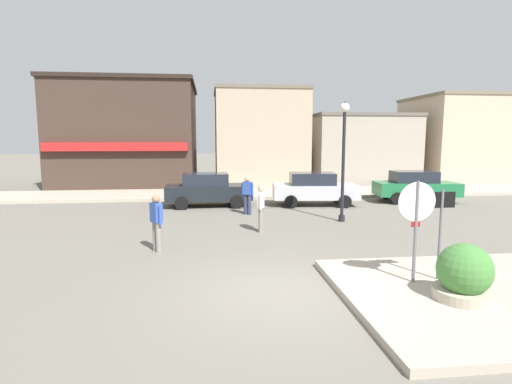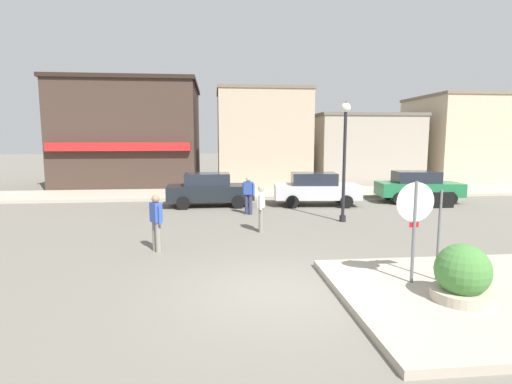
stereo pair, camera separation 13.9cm
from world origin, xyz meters
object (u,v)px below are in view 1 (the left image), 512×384
object	(u,v)px
pedestrian_crossing_near	(247,194)
pedestrian_kerb_side	(157,221)
parked_car_second	(314,188)
parked_car_third	(415,186)
planter	(464,278)
pedestrian_crossing_far	(261,207)
one_way_sign	(441,225)
lamp_post	(344,144)
stop_sign	(416,218)
parked_car_nearest	(208,189)

from	to	relation	value
pedestrian_crossing_near	pedestrian_kerb_side	distance (m)	6.09
parked_car_second	parked_car_third	distance (m)	5.32
planter	pedestrian_crossing_far	world-z (taller)	pedestrian_crossing_far
one_way_sign	pedestrian_kerb_side	xyz separation A→B (m)	(-6.36, 3.39, -0.46)
one_way_sign	lamp_post	world-z (taller)	lamp_post
stop_sign	one_way_sign	xyz separation A→B (m)	(0.61, 0.10, -0.19)
stop_sign	pedestrian_kerb_side	xyz separation A→B (m)	(-5.75, 3.49, -0.65)
planter	lamp_post	xyz separation A→B (m)	(0.31, 7.91, 2.40)
parked_car_second	pedestrian_kerb_side	bearing A→B (deg)	-131.59
planter	parked_car_nearest	bearing A→B (deg)	111.80
planter	pedestrian_kerb_side	world-z (taller)	pedestrian_kerb_side
stop_sign	planter	bearing A→B (deg)	-64.29
stop_sign	one_way_sign	bearing A→B (deg)	9.45
stop_sign	lamp_post	bearing A→B (deg)	83.58
stop_sign	pedestrian_crossing_far	size ratio (longest dim) A/B	1.43
parked_car_nearest	pedestrian_crossing_far	bearing A→B (deg)	-71.84
pedestrian_crossing_near	planter	bearing A→B (deg)	-71.97
parked_car_nearest	parked_car_third	size ratio (longest dim) A/B	0.97
one_way_sign	planter	bearing A→B (deg)	-97.42
parked_car_third	pedestrian_crossing_far	size ratio (longest dim) A/B	2.59
parked_car_nearest	pedestrian_crossing_far	distance (m)	5.79
parked_car_second	pedestrian_crossing_far	bearing A→B (deg)	-121.93
parked_car_second	pedestrian_crossing_near	size ratio (longest dim) A/B	2.58
lamp_post	parked_car_second	distance (m)	4.41
lamp_post	stop_sign	bearing A→B (deg)	-96.42
pedestrian_crossing_near	pedestrian_kerb_side	world-z (taller)	same
lamp_post	pedestrian_kerb_side	bearing A→B (deg)	-152.26
lamp_post	pedestrian_crossing_near	distance (m)	4.45
one_way_sign	parked_car_nearest	bearing A→B (deg)	114.35
one_way_sign	pedestrian_crossing_near	xyz separation A→B (m)	(-3.31, 8.66, -0.46)
lamp_post	planter	bearing A→B (deg)	-92.22
pedestrian_crossing_near	pedestrian_kerb_side	size ratio (longest dim) A/B	1.00
stop_sign	pedestrian_crossing_far	distance (m)	6.14
planter	one_way_sign	bearing A→B (deg)	82.58
pedestrian_crossing_near	pedestrian_crossing_far	bearing A→B (deg)	-87.14
stop_sign	pedestrian_crossing_near	world-z (taller)	stop_sign
lamp_post	pedestrian_crossing_far	distance (m)	4.15
planter	parked_car_nearest	size ratio (longest dim) A/B	0.30
parked_car_nearest	pedestrian_crossing_near	distance (m)	2.83
planter	parked_car_second	size ratio (longest dim) A/B	0.29
parked_car_nearest	one_way_sign	bearing A→B (deg)	-65.65
parked_car_second	pedestrian_crossing_far	xyz separation A→B (m)	(-3.25, -5.22, 0.06)
one_way_sign	parked_car_second	size ratio (longest dim) A/B	0.51
pedestrian_crossing_near	pedestrian_crossing_far	size ratio (longest dim) A/B	1.00
planter	pedestrian_crossing_near	distance (m)	10.25
pedestrian_crossing_far	pedestrian_kerb_side	distance (m)	3.82
parked_car_third	pedestrian_crossing_near	world-z (taller)	pedestrian_crossing_near
parked_car_second	lamp_post	bearing A→B (deg)	-89.00
pedestrian_kerb_side	one_way_sign	bearing A→B (deg)	-28.03
lamp_post	pedestrian_crossing_far	size ratio (longest dim) A/B	2.82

